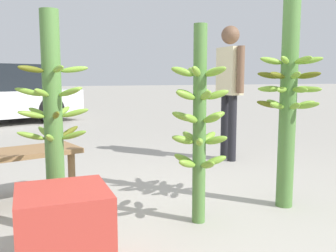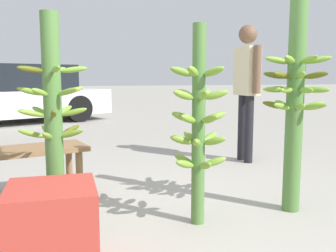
{
  "view_description": "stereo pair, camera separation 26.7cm",
  "coord_description": "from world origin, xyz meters",
  "px_view_note": "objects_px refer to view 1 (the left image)",
  "views": [
    {
      "loc": [
        -1.08,
        -2.24,
        1.03
      ],
      "look_at": [
        -0.13,
        0.23,
        0.68
      ],
      "focal_mm": 40.0,
      "sensor_mm": 36.0,
      "label": 1
    },
    {
      "loc": [
        -0.82,
        -2.32,
        1.03
      ],
      "look_at": [
        -0.13,
        0.23,
        0.68
      ],
      "focal_mm": 40.0,
      "sensor_mm": 36.0,
      "label": 2
    }
  ],
  "objects_px": {
    "banana_stalk_right": "(288,100)",
    "vendor_person": "(229,80)",
    "banana_stalk_left": "(53,121)",
    "market_bench": "(15,160)",
    "banana_stalk_center": "(199,122)",
    "produce_crate": "(64,233)"
  },
  "relations": [
    {
      "from": "banana_stalk_right",
      "to": "produce_crate",
      "type": "bearing_deg",
      "value": -165.43
    },
    {
      "from": "banana_stalk_right",
      "to": "market_bench",
      "type": "bearing_deg",
      "value": 157.93
    },
    {
      "from": "banana_stalk_right",
      "to": "produce_crate",
      "type": "distance_m",
      "value": 1.92
    },
    {
      "from": "banana_stalk_right",
      "to": "market_bench",
      "type": "xyz_separation_m",
      "value": [
        -2.01,
        0.81,
        -0.49
      ]
    },
    {
      "from": "banana_stalk_left",
      "to": "banana_stalk_center",
      "type": "relative_size",
      "value": 1.04
    },
    {
      "from": "banana_stalk_center",
      "to": "market_bench",
      "type": "distance_m",
      "value": 1.54
    },
    {
      "from": "banana_stalk_center",
      "to": "banana_stalk_left",
      "type": "bearing_deg",
      "value": 170.53
    },
    {
      "from": "vendor_person",
      "to": "market_bench",
      "type": "height_order",
      "value": "vendor_person"
    },
    {
      "from": "vendor_person",
      "to": "produce_crate",
      "type": "bearing_deg",
      "value": -48.9
    },
    {
      "from": "market_bench",
      "to": "produce_crate",
      "type": "distance_m",
      "value": 1.3
    },
    {
      "from": "banana_stalk_right",
      "to": "produce_crate",
      "type": "relative_size",
      "value": 3.51
    },
    {
      "from": "vendor_person",
      "to": "banana_stalk_center",
      "type": "bearing_deg",
      "value": -38.48
    },
    {
      "from": "banana_stalk_center",
      "to": "banana_stalk_right",
      "type": "xyz_separation_m",
      "value": [
        0.79,
        0.05,
        0.13
      ]
    },
    {
      "from": "banana_stalk_right",
      "to": "vendor_person",
      "type": "bearing_deg",
      "value": 75.07
    },
    {
      "from": "banana_stalk_left",
      "to": "vendor_person",
      "type": "xyz_separation_m",
      "value": [
        2.19,
        1.54,
        0.25
      ]
    },
    {
      "from": "banana_stalk_left",
      "to": "banana_stalk_right",
      "type": "xyz_separation_m",
      "value": [
        1.75,
        -0.11,
        0.11
      ]
    },
    {
      "from": "banana_stalk_left",
      "to": "vendor_person",
      "type": "relative_size",
      "value": 0.88
    },
    {
      "from": "produce_crate",
      "to": "market_bench",
      "type": "bearing_deg",
      "value": 101.21
    },
    {
      "from": "banana_stalk_right",
      "to": "vendor_person",
      "type": "relative_size",
      "value": 0.99
    },
    {
      "from": "market_bench",
      "to": "banana_stalk_right",
      "type": "bearing_deg",
      "value": -37.47
    },
    {
      "from": "banana_stalk_center",
      "to": "produce_crate",
      "type": "xyz_separation_m",
      "value": [
        -0.97,
        -0.4,
        -0.49
      ]
    },
    {
      "from": "banana_stalk_center",
      "to": "market_bench",
      "type": "relative_size",
      "value": 1.28
    }
  ]
}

